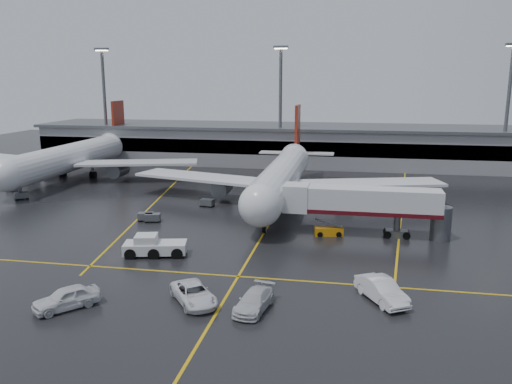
# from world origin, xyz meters

# --- Properties ---
(ground) EXTENTS (220.00, 220.00, 0.00)m
(ground) POSITION_xyz_m (0.00, 0.00, 0.00)
(ground) COLOR black
(ground) RESTS_ON ground
(apron_line_centre) EXTENTS (0.25, 90.00, 0.02)m
(apron_line_centre) POSITION_xyz_m (0.00, 0.00, 0.01)
(apron_line_centre) COLOR gold
(apron_line_centre) RESTS_ON ground
(apron_line_stop) EXTENTS (60.00, 0.25, 0.02)m
(apron_line_stop) POSITION_xyz_m (0.00, -22.00, 0.01)
(apron_line_stop) COLOR gold
(apron_line_stop) RESTS_ON ground
(apron_line_left) EXTENTS (9.99, 69.35, 0.02)m
(apron_line_left) POSITION_xyz_m (-20.00, 10.00, 0.01)
(apron_line_left) COLOR gold
(apron_line_left) RESTS_ON ground
(apron_line_right) EXTENTS (7.57, 69.64, 0.02)m
(apron_line_right) POSITION_xyz_m (18.00, 10.00, 0.01)
(apron_line_right) COLOR gold
(apron_line_right) RESTS_ON ground
(terminal) EXTENTS (122.00, 19.00, 8.60)m
(terminal) POSITION_xyz_m (0.00, 47.93, 4.32)
(terminal) COLOR gray
(terminal) RESTS_ON ground
(light_mast_left) EXTENTS (3.00, 1.20, 25.45)m
(light_mast_left) POSITION_xyz_m (-45.00, 42.00, 14.47)
(light_mast_left) COLOR #595B60
(light_mast_left) RESTS_ON ground
(light_mast_mid) EXTENTS (3.00, 1.20, 25.45)m
(light_mast_mid) POSITION_xyz_m (-5.00, 42.00, 14.47)
(light_mast_mid) COLOR #595B60
(light_mast_mid) RESTS_ON ground
(light_mast_right) EXTENTS (3.00, 1.20, 25.45)m
(light_mast_right) POSITION_xyz_m (40.00, 42.00, 14.47)
(light_mast_right) COLOR #595B60
(light_mast_right) RESTS_ON ground
(main_airliner) EXTENTS (48.80, 45.60, 14.10)m
(main_airliner) POSITION_xyz_m (0.00, 9.70, 4.21)
(main_airliner) COLOR silver
(main_airliner) RESTS_ON ground
(second_airliner) EXTENTS (48.80, 45.60, 14.10)m
(second_airliner) POSITION_xyz_m (-42.00, 21.70, 4.21)
(second_airliner) COLOR silver
(second_airliner) RESTS_ON ground
(jet_bridge) EXTENTS (19.90, 3.40, 6.05)m
(jet_bridge) POSITION_xyz_m (11.87, -6.00, 3.93)
(jet_bridge) COLOR silver
(jet_bridge) RESTS_ON ground
(pushback_tractor) EXTENTS (7.06, 4.13, 2.37)m
(pushback_tractor) POSITION_xyz_m (-10.35, -17.59, 0.94)
(pushback_tractor) COLOR silver
(pushback_tractor) RESTS_ON ground
(belt_loader) EXTENTS (3.63, 2.17, 2.16)m
(belt_loader) POSITION_xyz_m (7.91, -6.70, 0.53)
(belt_loader) COLOR orange
(belt_loader) RESTS_ON ground
(service_van_a) EXTENTS (5.66, 6.30, 1.63)m
(service_van_a) POSITION_xyz_m (-2.40, -28.57, 0.81)
(service_van_a) COLOR white
(service_van_a) RESTS_ON ground
(service_van_b) EXTENTS (3.12, 5.76, 1.59)m
(service_van_b) POSITION_xyz_m (2.90, -28.93, 0.79)
(service_van_b) COLOR silver
(service_van_b) RESTS_ON ground
(service_van_c) EXTENTS (4.76, 6.19, 1.96)m
(service_van_c) POSITION_xyz_m (13.30, -25.20, 0.98)
(service_van_c) COLOR silver
(service_van_c) RESTS_ON ground
(service_van_d) EXTENTS (5.24, 5.51, 1.85)m
(service_van_d) POSITION_xyz_m (-12.44, -31.54, 0.92)
(service_van_d) COLOR silver
(service_van_d) RESTS_ON ground
(baggage_cart_a) EXTENTS (2.25, 1.73, 1.12)m
(baggage_cart_a) POSITION_xyz_m (-15.52, -4.88, 0.63)
(baggage_cart_a) COLOR #595B60
(baggage_cart_a) RESTS_ON ground
(baggage_cart_b) EXTENTS (2.21, 1.65, 1.12)m
(baggage_cart_b) POSITION_xyz_m (-16.64, -4.56, 0.63)
(baggage_cart_b) COLOR #595B60
(baggage_cart_b) RESTS_ON ground
(baggage_cart_c) EXTENTS (2.19, 1.62, 1.12)m
(baggage_cart_c) POSITION_xyz_m (-10.71, 4.73, 0.63)
(baggage_cart_c) COLOR #595B60
(baggage_cart_c) RESTS_ON ground
(baggage_cart_d) EXTENTS (2.28, 1.79, 1.12)m
(baggage_cart_d) POSITION_xyz_m (-46.24, 9.07, 0.63)
(baggage_cart_d) COLOR #595B60
(baggage_cart_d) RESTS_ON ground
(baggage_cart_e) EXTENTS (2.35, 2.31, 1.12)m
(baggage_cart_e) POSITION_xyz_m (-41.08, 3.98, 0.63)
(baggage_cart_e) COLOR #595B60
(baggage_cart_e) RESTS_ON ground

